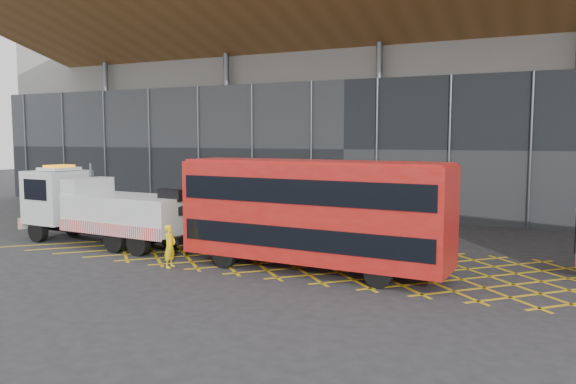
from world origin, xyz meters
The scene contains 6 objects.
ground_plane centered at (0.00, 0.00, 0.00)m, with size 120.00×120.00×0.00m, color #252527.
road_markings centered at (5.60, 0.00, 0.01)m, with size 27.96×7.16×0.01m.
construction_building centered at (1.92, 18.40, 8.98)m, with size 55.00×23.97×18.00m.
recovery_truck centered at (-4.82, -1.16, 1.61)m, with size 10.05×3.00×3.49m.
bus_towed centered at (5.49, -1.89, 2.16)m, with size 9.67×2.77×3.89m.
worker centered at (0.62, -3.46, 0.78)m, with size 0.57×0.37×1.56m, color yellow.
Camera 1 is at (12.89, -19.69, 4.67)m, focal length 35.00 mm.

